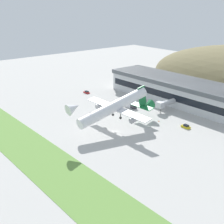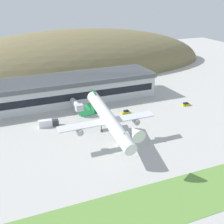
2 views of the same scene
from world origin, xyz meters
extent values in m
plane|color=#B7B5AF|center=(0.00, 0.00, 0.00)|extent=(383.47, 383.47, 0.00)
cube|color=#669342|center=(0.00, -34.70, 0.04)|extent=(345.12, 18.08, 0.08)
ellipsoid|color=olive|center=(20.65, 118.62, 0.00)|extent=(201.58, 86.22, 52.73)
cube|color=silver|center=(-5.89, 53.51, 6.14)|extent=(93.32, 21.22, 12.28)
cube|color=#565B60|center=(-5.89, 53.51, 11.17)|extent=(94.52, 22.42, 2.21)
cube|color=black|center=(-5.89, 42.85, 5.53)|extent=(89.58, 0.16, 3.44)
cylinder|color=silver|center=(-4.33, 37.61, 4.00)|extent=(2.60, 10.58, 2.60)
cube|color=silver|center=(-4.33, 32.32, 4.00)|extent=(3.38, 2.86, 2.86)
cylinder|color=slate|center=(-4.33, 32.82, 2.00)|extent=(0.36, 0.36, 4.00)
cylinder|color=silver|center=(-2.71, 1.60, 10.07)|extent=(4.53, 35.34, 11.34)
cone|color=silver|center=(-2.71, -18.07, 14.01)|extent=(4.44, 5.75, 5.33)
cone|color=#196B38|center=(-2.71, 21.71, 6.03)|extent=(4.44, 6.64, 5.51)
cube|color=#196B38|center=(-2.71, 18.16, 11.45)|extent=(0.50, 5.84, 10.02)
cube|color=#196B38|center=(-2.71, 18.38, 6.70)|extent=(11.77, 3.18, 0.98)
cube|color=silver|center=(-2.71, 3.32, 8.93)|extent=(37.07, 3.62, 1.15)
cylinder|color=#9E9EA3|center=(-13.83, 2.79, 7.49)|extent=(2.30, 3.98, 2.96)
cylinder|color=#9E9EA3|center=(8.41, 2.79, 7.49)|extent=(2.30, 3.98, 2.96)
cylinder|color=#2D2D2D|center=(-5.20, 3.32, 6.58)|extent=(0.28, 0.28, 2.20)
cylinder|color=#2D2D2D|center=(-5.20, 3.32, 5.48)|extent=(0.45, 1.10, 1.10)
cylinder|color=#2D2D2D|center=(-0.22, 3.32, 6.58)|extent=(0.28, 0.28, 2.20)
cylinder|color=#2D2D2D|center=(-0.22, 3.32, 5.48)|extent=(0.45, 1.10, 1.10)
cylinder|color=#2D2D2D|center=(-2.71, -10.46, 9.46)|extent=(0.22, 0.22, 1.98)
cylinder|color=#2D2D2D|center=(-2.71, -10.46, 8.47)|extent=(0.30, 0.82, 0.82)
cube|color=gold|center=(47.52, 23.90, 0.41)|extent=(4.30, 1.99, 0.83)
cube|color=black|center=(47.31, 23.91, 1.17)|extent=(2.39, 1.62, 0.68)
cube|color=gold|center=(16.00, 26.63, 0.42)|extent=(4.17, 1.88, 0.84)
cube|color=black|center=(16.21, 26.62, 1.18)|extent=(2.31, 1.56, 0.69)
cube|color=#333338|center=(-16.89, 26.67, 1.27)|extent=(2.80, 2.47, 2.54)
cube|color=black|center=(-15.55, 26.57, 1.73)|extent=(0.23, 1.93, 1.12)
cube|color=silver|center=(-21.00, 26.99, 1.49)|extent=(5.76, 2.70, 2.97)
cube|color=orange|center=(3.52, 23.27, 0.01)|extent=(0.52, 0.52, 0.03)
cone|color=orange|center=(3.52, 23.27, 0.31)|extent=(0.40, 0.40, 0.55)
camera|label=1|loc=(91.81, -77.27, 52.21)|focal=50.00mm
camera|label=2|loc=(-42.66, -92.20, 55.05)|focal=50.00mm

